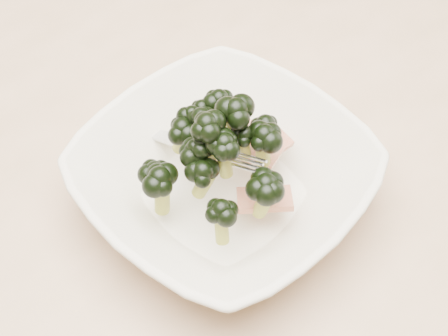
{
  "coord_description": "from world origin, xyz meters",
  "views": [
    {
      "loc": [
        -0.19,
        -0.38,
        1.3
      ],
      "look_at": [
        0.05,
        -0.07,
        0.8
      ],
      "focal_mm": 50.0,
      "sensor_mm": 36.0,
      "label": 1
    }
  ],
  "objects": [
    {
      "name": "broccoli_dish",
      "position": [
        0.05,
        -0.07,
        0.79
      ],
      "size": [
        0.32,
        0.32,
        0.13
      ],
      "color": "beige",
      "rests_on": "dining_table"
    },
    {
      "name": "dining_table",
      "position": [
        0.0,
        0.0,
        0.65
      ],
      "size": [
        1.2,
        0.8,
        0.75
      ],
      "color": "tan",
      "rests_on": "ground"
    }
  ]
}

